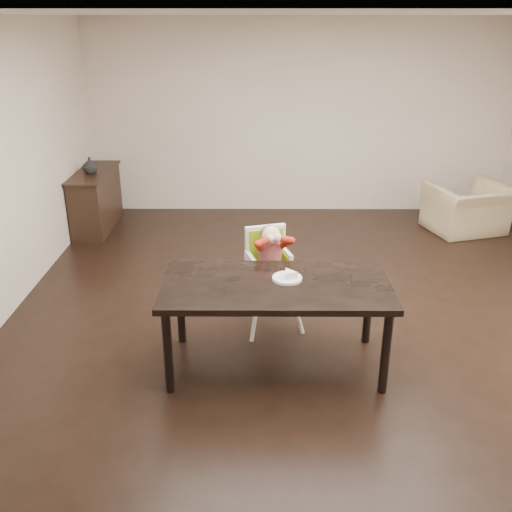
{
  "coord_description": "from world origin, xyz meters",
  "views": [
    {
      "loc": [
        -0.59,
        -4.69,
        2.69
      ],
      "look_at": [
        -0.61,
        -0.26,
        0.82
      ],
      "focal_mm": 40.0,
      "sensor_mm": 36.0,
      "label": 1
    }
  ],
  "objects_px": {
    "armchair": "(469,201)",
    "sideboard": "(96,200)",
    "dining_table": "(276,292)",
    "high_chair": "(269,255)"
  },
  "relations": [
    {
      "from": "high_chair",
      "to": "sideboard",
      "type": "relative_size",
      "value": 0.79
    },
    {
      "from": "armchair",
      "to": "high_chair",
      "type": "bearing_deg",
      "value": 26.62
    },
    {
      "from": "armchair",
      "to": "sideboard",
      "type": "distance_m",
      "value": 4.98
    },
    {
      "from": "dining_table",
      "to": "sideboard",
      "type": "bearing_deg",
      "value": 125.11
    },
    {
      "from": "dining_table",
      "to": "armchair",
      "type": "relative_size",
      "value": 1.84
    },
    {
      "from": "armchair",
      "to": "sideboard",
      "type": "bearing_deg",
      "value": -17.67
    },
    {
      "from": "dining_table",
      "to": "high_chair",
      "type": "distance_m",
      "value": 0.69
    },
    {
      "from": "high_chair",
      "to": "armchair",
      "type": "relative_size",
      "value": 1.01
    },
    {
      "from": "armchair",
      "to": "sideboard",
      "type": "xyz_separation_m",
      "value": [
        -4.98,
        0.11,
        -0.03
      ]
    },
    {
      "from": "dining_table",
      "to": "sideboard",
      "type": "xyz_separation_m",
      "value": [
        -2.33,
        3.31,
        -0.27
      ]
    }
  ]
}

